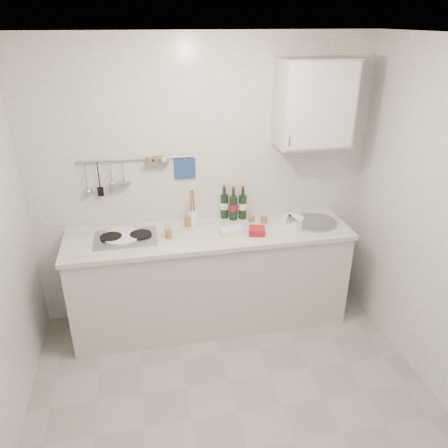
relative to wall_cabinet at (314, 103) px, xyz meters
The scene contains 16 objects.
floor 2.47m from the wall_cabinet, 126.42° to the right, with size 3.00×3.00×0.00m, color gray.
ceiling 1.61m from the wall_cabinet, 126.42° to the right, with size 3.00×3.00×0.00m, color silver.
back_wall 1.15m from the wall_cabinet, 168.67° to the left, with size 3.00×0.02×2.50m, color silver.
counter 1.76m from the wall_cabinet, behind, with size 2.44×0.64×0.96m.
wall_rail 1.59m from the wall_cabinet, behind, with size 0.98×0.09×0.34m.
wall_cabinet is the anchor object (origin of this frame).
plate_stack_hob 1.93m from the wall_cabinet, behind, with size 0.33×0.33×0.04m.
plate_stack_sink 1.02m from the wall_cabinet, 139.59° to the right, with size 0.23×0.22×0.09m.
wine_bottles 1.09m from the wall_cabinet, 169.34° to the left, with size 0.23×0.13×0.31m.
butter_dish 1.25m from the wall_cabinet, 164.77° to the right, with size 0.20×0.10×0.06m, color white.
strawberry_punnet 1.15m from the wall_cabinet, 155.95° to the right, with size 0.13×0.13×0.06m, color #AF132A.
utensil_crock 1.39m from the wall_cabinet, behind, with size 0.08×0.08×0.34m.
jar_a 1.44m from the wall_cabinet, behind, with size 0.07×0.07×0.11m.
jar_b 1.11m from the wall_cabinet, behind, with size 0.06×0.06×0.07m.
jar_c 1.07m from the wall_cabinet, behind, with size 0.06×0.06×0.07m.
jar_d 1.60m from the wall_cabinet, behind, with size 0.06×0.06×0.09m.
Camera 1 is at (-0.55, -2.20, 2.58)m, focal length 35.00 mm.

